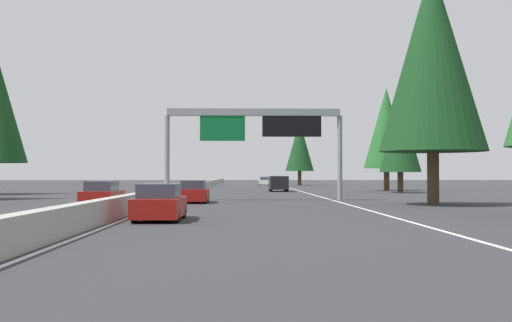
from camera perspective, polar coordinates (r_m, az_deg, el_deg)
ground_plane at (r=64.37m, az=-5.75°, el=-2.86°), size 320.00×320.00×0.00m
median_barrier at (r=84.33m, az=-4.89°, el=-2.17°), size 180.00×0.56×0.90m
shoulder_stripe_right at (r=74.46m, az=3.75°, el=-2.64°), size 160.00×0.16×0.01m
shoulder_stripe_median at (r=74.33m, az=-4.95°, el=-2.64°), size 160.00×0.16×0.01m
sign_gantry_overhead at (r=45.55m, az=0.01°, el=3.01°), size 0.50×12.68×6.54m
sedan_mid_left at (r=25.98m, az=-8.57°, el=-3.75°), size 4.40×1.80×1.47m
sedan_mid_right at (r=42.03m, az=-5.55°, el=-2.79°), size 4.40×1.80×1.47m
minivan_mid_center at (r=70.24m, az=2.01°, el=-1.96°), size 5.00×1.95×1.69m
sedan_near_right at (r=114.15m, az=0.74°, el=-1.82°), size 4.40×1.80×1.47m
oncoming_near at (r=37.88m, az=-13.54°, el=-2.94°), size 4.40×1.80×1.47m
conifer_right_near at (r=40.83m, az=15.46°, el=8.88°), size 6.49×6.49×14.74m
conifer_right_mid at (r=66.89m, az=12.74°, el=2.23°), size 4.23×4.23×9.62m
conifer_right_far at (r=75.55m, az=11.55°, el=2.88°), size 5.23×5.23×11.89m
conifer_right_distant at (r=112.97m, az=3.91°, el=1.36°), size 5.03×5.03×11.43m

